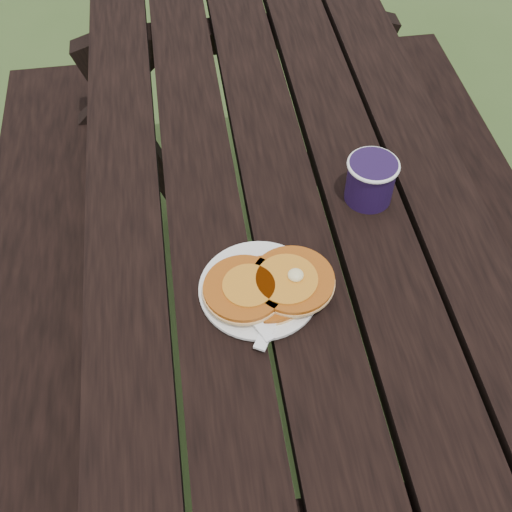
{
  "coord_description": "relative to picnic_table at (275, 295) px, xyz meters",
  "views": [
    {
      "loc": [
        -0.18,
        -0.88,
        1.64
      ],
      "look_at": [
        -0.08,
        -0.22,
        0.8
      ],
      "focal_mm": 45.0,
      "sensor_mm": 36.0,
      "label": 1
    }
  ],
  "objects": [
    {
      "name": "coffee_cup",
      "position": [
        0.16,
        -0.07,
        0.43
      ],
      "size": [
        0.1,
        0.1,
        0.09
      ],
      "rotation": [
        0.0,
        0.0,
        0.39
      ],
      "color": "#1E0F36",
      "rests_on": "picnic_table"
    },
    {
      "name": "fork",
      "position": [
        -0.1,
        -0.31,
        0.4
      ],
      "size": [
        0.1,
        0.16,
        0.01
      ],
      "primitive_type": null,
      "rotation": [
        0.0,
        0.0,
        0.43
      ],
      "color": "white",
      "rests_on": "plate"
    },
    {
      "name": "ground",
      "position": [
        0.0,
        0.0,
        -0.37
      ],
      "size": [
        60.0,
        60.0,
        0.0
      ],
      "primitive_type": "plane",
      "color": "#354B20",
      "rests_on": "ground"
    },
    {
      "name": "pancake_stack",
      "position": [
        -0.06,
        -0.26,
        0.41
      ],
      "size": [
        0.22,
        0.14,
        0.04
      ],
      "rotation": [
        0.0,
        0.0,
        0.34
      ],
      "color": "#B55614",
      "rests_on": "plate"
    },
    {
      "name": "plate",
      "position": [
        -0.08,
        -0.25,
        0.39
      ],
      "size": [
        0.25,
        0.25,
        0.01
      ],
      "primitive_type": "cylinder",
      "rotation": [
        0.0,
        0.0,
        -0.33
      ],
      "color": "white",
      "rests_on": "picnic_table"
    },
    {
      "name": "picnic_table",
      "position": [
        0.0,
        0.0,
        0.0
      ],
      "size": [
        1.36,
        1.8,
        0.75
      ],
      "color": "black",
      "rests_on": "ground"
    },
    {
      "name": "knife",
      "position": [
        -0.05,
        -0.29,
        0.39
      ],
      "size": [
        0.11,
        0.17,
        0.0
      ],
      "primitive_type": "cube",
      "rotation": [
        0.0,
        0.0,
        -0.52
      ],
      "color": "white",
      "rests_on": "plate"
    }
  ]
}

